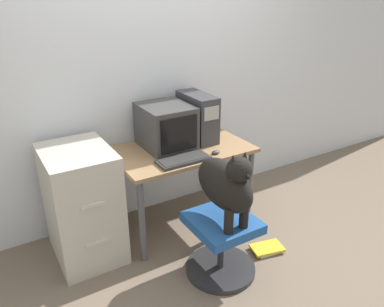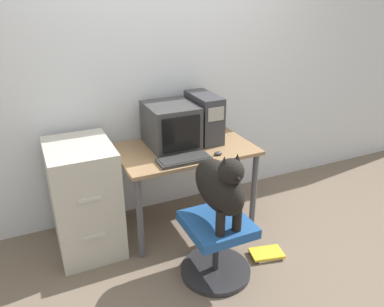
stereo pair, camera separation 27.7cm
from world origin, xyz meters
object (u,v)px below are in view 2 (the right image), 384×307
object	(u,v)px
crt_monitor	(171,125)
filing_cabinet	(85,198)
office_chair	(216,245)
keyboard	(184,159)
book_stack_floor	(267,254)
pc_tower	(204,117)
dog	(220,186)

from	to	relation	value
crt_monitor	filing_cabinet	size ratio (longest dim) A/B	0.51
crt_monitor	office_chair	distance (m)	1.03
crt_monitor	filing_cabinet	world-z (taller)	crt_monitor
crt_monitor	keyboard	size ratio (longest dim) A/B	1.10
crt_monitor	filing_cabinet	distance (m)	0.89
office_chair	filing_cabinet	xyz separation A→B (m)	(-0.78, 0.72, 0.19)
keyboard	filing_cabinet	distance (m)	0.83
keyboard	book_stack_floor	distance (m)	0.99
keyboard	office_chair	distance (m)	0.67
office_chair	book_stack_floor	xyz separation A→B (m)	(0.45, -0.01, -0.23)
pc_tower	keyboard	xyz separation A→B (m)	(-0.34, -0.35, -0.19)
keyboard	book_stack_floor	world-z (taller)	keyboard
crt_monitor	dog	size ratio (longest dim) A/B	0.82
pc_tower	filing_cabinet	bearing A→B (deg)	-175.23
filing_cabinet	book_stack_floor	size ratio (longest dim) A/B	3.15
crt_monitor	pc_tower	xyz separation A→B (m)	(0.31, 0.01, 0.02)
pc_tower	keyboard	size ratio (longest dim) A/B	1.06
keyboard	book_stack_floor	xyz separation A→B (m)	(0.50, -0.47, -0.72)
filing_cabinet	book_stack_floor	world-z (taller)	filing_cabinet
keyboard	filing_cabinet	xyz separation A→B (m)	(-0.73, 0.26, -0.30)
keyboard	dog	distance (m)	0.49
pc_tower	dog	world-z (taller)	pc_tower
keyboard	office_chair	xyz separation A→B (m)	(0.04, -0.46, -0.49)
dog	keyboard	bearing A→B (deg)	95.20
office_chair	pc_tower	bearing A→B (deg)	70.02
pc_tower	filing_cabinet	world-z (taller)	pc_tower
pc_tower	office_chair	size ratio (longest dim) A/B	0.84
keyboard	pc_tower	bearing A→B (deg)	45.90
keyboard	filing_cabinet	world-z (taller)	filing_cabinet
filing_cabinet	crt_monitor	bearing A→B (deg)	5.59
pc_tower	keyboard	distance (m)	0.52
dog	pc_tower	bearing A→B (deg)	70.64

